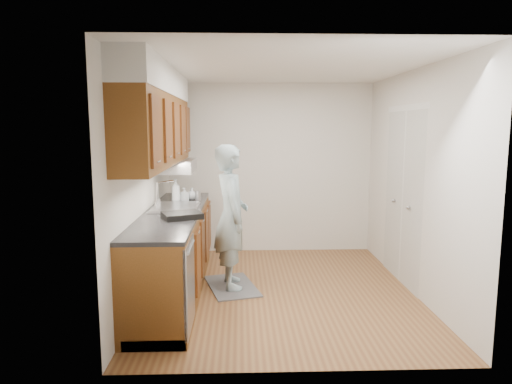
% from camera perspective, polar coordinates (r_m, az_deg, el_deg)
% --- Properties ---
extents(floor, '(3.50, 3.50, 0.00)m').
position_cam_1_polar(floor, '(5.36, 3.00, -12.22)').
color(floor, brown).
rests_on(floor, ground).
extents(ceiling, '(3.50, 3.50, 0.00)m').
position_cam_1_polar(ceiling, '(5.07, 3.22, 15.35)').
color(ceiling, white).
rests_on(ceiling, wall_left).
extents(wall_left, '(0.02, 3.50, 2.50)m').
position_cam_1_polar(wall_left, '(5.15, -13.76, 1.07)').
color(wall_left, silver).
rests_on(wall_left, floor).
extents(wall_right, '(0.02, 3.50, 2.50)m').
position_cam_1_polar(wall_right, '(5.41, 19.16, 1.18)').
color(wall_right, silver).
rests_on(wall_right, floor).
extents(wall_back, '(3.00, 0.02, 2.50)m').
position_cam_1_polar(wall_back, '(6.80, 1.80, 2.95)').
color(wall_back, silver).
rests_on(wall_back, floor).
extents(counter, '(0.64, 2.80, 1.30)m').
position_cam_1_polar(counter, '(5.24, -10.24, -7.19)').
color(counter, brown).
rests_on(counter, floor).
extents(upper_cabinets, '(0.47, 2.80, 1.21)m').
position_cam_1_polar(upper_cabinets, '(5.13, -12.06, 8.92)').
color(upper_cabinets, brown).
rests_on(upper_cabinets, wall_left).
extents(closet_door, '(0.02, 1.22, 2.05)m').
position_cam_1_polar(closet_door, '(5.71, 17.86, -0.70)').
color(closet_door, silver).
rests_on(closet_door, wall_right).
extents(floor_mat, '(0.71, 0.96, 0.02)m').
position_cam_1_polar(floor_mat, '(5.48, -3.05, -11.66)').
color(floor_mat, slate).
rests_on(floor_mat, floor).
extents(person, '(0.54, 0.72, 1.87)m').
position_cam_1_polar(person, '(5.23, -3.12, -1.89)').
color(person, '#92ABB2').
rests_on(person, floor_mat).
extents(soap_bottle_a, '(0.11, 0.11, 0.29)m').
position_cam_1_polar(soap_bottle_a, '(5.73, -9.99, 0.19)').
color(soap_bottle_a, silver).
rests_on(soap_bottle_a, counter).
extents(soap_bottle_b, '(0.11, 0.11, 0.17)m').
position_cam_1_polar(soap_bottle_b, '(5.77, -8.92, -0.30)').
color(soap_bottle_b, silver).
rests_on(soap_bottle_b, counter).
extents(soap_bottle_c, '(0.16, 0.16, 0.15)m').
position_cam_1_polar(soap_bottle_c, '(5.89, -8.04, -0.20)').
color(soap_bottle_c, silver).
rests_on(soap_bottle_c, counter).
extents(steel_can, '(0.09, 0.09, 0.13)m').
position_cam_1_polar(steel_can, '(5.77, -7.26, -0.50)').
color(steel_can, '#A5A5AA').
rests_on(steel_can, counter).
extents(dish_rack, '(0.47, 0.43, 0.06)m').
position_cam_1_polar(dish_rack, '(4.71, -9.24, -2.89)').
color(dish_rack, black).
rests_on(dish_rack, counter).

